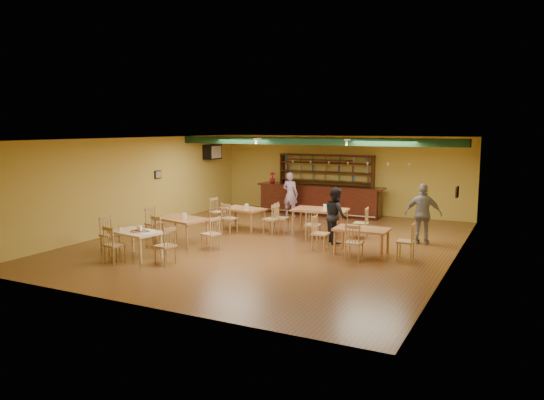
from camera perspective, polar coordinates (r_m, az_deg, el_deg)
The scene contains 23 objects.
floor at distance 15.27m, azimuth 0.14°, elevation -4.64°, with size 12.00×12.00×0.00m, color brown.
ceiling_beam at distance 17.46m, azimuth 4.27°, elevation 6.43°, with size 10.00×0.30×0.25m, color black.
track_rail_left at distance 18.76m, azimuth -0.15°, elevation 6.77°, with size 0.05×2.50×0.05m, color silver.
track_rail_right at distance 17.55m, azimuth 9.28°, elevation 6.58°, with size 0.05×2.50×0.05m, color silver.
ac_unit at distance 20.97m, azimuth -6.52°, elevation 5.23°, with size 0.34×0.70×0.48m, color silver.
picture_left at distance 18.53m, azimuth -12.35°, elevation 2.73°, with size 0.04×0.34×0.28m, color black.
picture_right at distance 14.04m, azimuth 19.58°, elevation 0.82°, with size 0.04×0.34×0.28m, color black.
bar_counter at distance 20.05m, azimuth 5.22°, elevation 0.00°, with size 4.95×0.85×1.13m, color black.
back_bar_hutch at distance 20.56m, azimuth 5.88°, elevation 1.81°, with size 3.83×0.40×2.28m, color black.
poinsettia at distance 20.77m, azimuth 0.04°, elevation 2.47°, with size 0.24×0.24×0.43m, color #A40F22.
dining_table_a at distance 17.18m, azimuth -3.17°, elevation -2.04°, with size 1.40×0.84×0.70m, color #A9693C.
dining_table_b at distance 16.27m, azimuth 5.26°, elevation -2.40°, with size 1.65×0.99×0.83m, color #A9693C.
dining_table_c at distance 15.19m, azimuth -9.90°, elevation -3.35°, with size 1.53×0.92×0.77m, color #A9693C.
dining_table_d at distance 13.98m, azimuth 9.74°, elevation -4.46°, with size 1.40×0.84×0.70m, color #A9693C.
near_table at distance 13.90m, azimuth -14.59°, elevation -4.70°, with size 1.29×0.83×0.69m, color beige.
pizza_tray at distance 13.77m, azimuth -14.35°, elevation -3.31°, with size 0.40×0.40×0.01m, color silver.
parmesan_shaker at distance 14.00m, azimuth -16.30°, elevation -3.00°, with size 0.07×0.07×0.11m, color #EAE5C6.
napkin_stack at distance 13.76m, azimuth -13.12°, elevation -3.25°, with size 0.20×0.15×0.03m, color white.
pizza_server at distance 13.71m, azimuth -13.79°, elevation -3.30°, with size 0.32×0.09×0.00m, color silver.
side_plate at distance 13.37m, azimuth -13.52°, elevation -3.63°, with size 0.22×0.22×0.01m, color white.
patron_bar at distance 19.59m, azimuth 2.02°, elevation 0.64°, with size 0.61×0.40×1.67m, color #814392.
patron_right_a at distance 15.19m, azimuth 6.99°, elevation -1.66°, with size 0.78×0.61×1.61m, color black.
patron_right_b at distance 15.53m, azimuth 16.19°, elevation -1.47°, with size 1.02×0.43×1.74m, color gray.
Camera 1 is at (6.65, -13.34, 3.34)m, focal length 34.48 mm.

